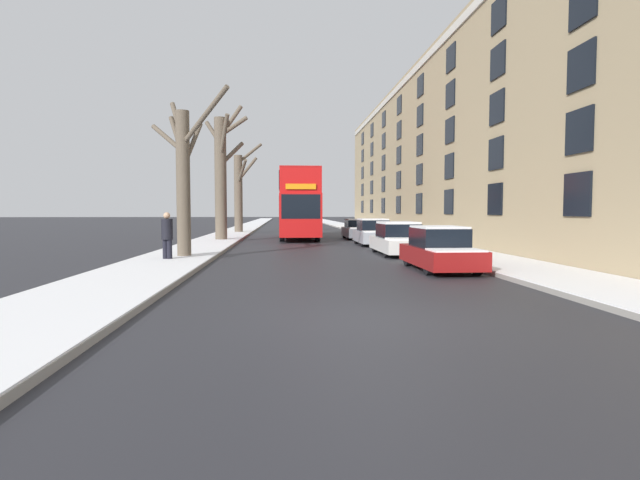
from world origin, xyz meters
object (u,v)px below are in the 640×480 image
Objects in this scene: parked_car_0 at (440,250)px; pedestrian_left_sidewalk at (167,235)px; bare_tree_left_1 at (222,173)px; bare_tree_left_2 at (239,191)px; parked_car_2 at (373,233)px; bare_tree_left_0 at (184,175)px; parked_car_3 at (357,230)px; parked_car_1 at (399,240)px; double_decker_bus at (298,201)px.

pedestrian_left_sidewalk reaches higher than parked_car_0.
bare_tree_left_2 is (0.10, 11.40, -0.63)m from bare_tree_left_1.
bare_tree_left_1 reaches higher than parked_car_2.
bare_tree_left_0 is 10.20m from parked_car_0.
pedestrian_left_sidewalk reaches higher than parked_car_2.
bare_tree_left_2 is at bearing 134.32° from parked_car_3.
parked_car_0 is 5.78m from parked_car_1.
double_decker_bus is (4.74, -8.42, -1.06)m from bare_tree_left_2.
double_decker_bus is at bearing -83.52° from pedestrian_left_sidewalk.
bare_tree_left_0 is at bearing -138.64° from parked_car_2.
double_decker_bus reaches higher than parked_car_0.
parked_car_1 reaches higher than parked_car_3.
bare_tree_left_0 is 1.55× the size of parked_car_0.
parked_car_2 is 6.13m from parked_car_3.
bare_tree_left_1 is 18.41m from parked_car_0.
parked_car_2 is (8.92, 7.86, -2.64)m from bare_tree_left_0.
bare_tree_left_1 is 11.42m from bare_tree_left_2.
pedestrian_left_sidewalk reaches higher than parked_car_1.
parked_car_1 is 12.38m from parked_car_3.
bare_tree_left_1 is (0.07, 11.56, 0.97)m from bare_tree_left_0.
parked_car_3 is at bearing 15.37° from bare_tree_left_1.
bare_tree_left_2 is at bearing 120.11° from parked_car_2.
parked_car_1 is (4.01, -12.92, -1.93)m from double_decker_bus.
parked_car_3 is at bearing 90.00° from parked_car_1.
bare_tree_left_0 reaches higher than double_decker_bus.
parked_car_3 is (8.76, -8.97, -3.01)m from bare_tree_left_2.
bare_tree_left_2 reaches higher than parked_car_1.
bare_tree_left_0 is 0.63× the size of double_decker_bus.
bare_tree_left_1 is at bearing -148.45° from double_decker_bus.
bare_tree_left_0 is at bearing 154.98° from parked_car_0.
parked_car_1 is 6.24m from parked_car_2.
bare_tree_left_1 is 9.88m from parked_car_3.
parked_car_3 is at bearing 57.47° from bare_tree_left_0.
bare_tree_left_2 reaches higher than pedestrian_left_sidewalk.
bare_tree_left_1 is 2.07× the size of parked_car_0.
bare_tree_left_0 is 2.66m from pedestrian_left_sidewalk.
parked_car_0 reaches higher than parked_car_3.
parked_car_0 is 0.93× the size of parked_car_1.
pedestrian_left_sidewalk is at bearing -91.29° from bare_tree_left_2.
bare_tree_left_1 reaches higher than bare_tree_left_2.
parked_car_1 is 1.03× the size of parked_car_3.
bare_tree_left_2 is 1.77× the size of parked_car_1.
bare_tree_left_0 is at bearing -90.42° from bare_tree_left_2.
bare_tree_left_0 reaches higher than pedestrian_left_sidewalk.
parked_car_2 is 2.17× the size of pedestrian_left_sidewalk.
bare_tree_left_1 reaches higher than pedestrian_left_sidewalk.
parked_car_2 is at bearing 41.36° from bare_tree_left_0.
double_decker_bus is at bearing 107.26° from parked_car_1.
bare_tree_left_0 is at bearing -90.33° from bare_tree_left_1.
bare_tree_left_0 is 22.96m from bare_tree_left_2.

